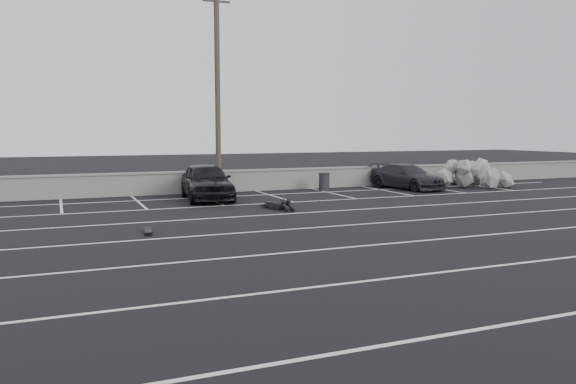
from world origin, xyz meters
name	(u,v)px	position (x,y,z in m)	size (l,w,h in m)	color
ground	(393,243)	(0.00, 0.00, 0.00)	(120.00, 120.00, 0.00)	black
seawall	(235,180)	(0.00, 14.00, 0.55)	(50.00, 0.45, 1.06)	gray
stall_lines	(318,219)	(-0.08, 4.41, 0.00)	(36.00, 20.05, 0.01)	silver
car_left	(207,181)	(-2.15, 11.22, 0.80)	(1.89, 4.69, 1.60)	black
car_right	(407,177)	(8.50, 11.79, 0.63)	(1.78, 4.37, 1.27)	black
utility_pole	(218,91)	(-1.06, 13.20, 4.80)	(1.26, 0.25, 9.47)	#4C4238
trash_bin	(324,182)	(4.19, 12.64, 0.45)	(0.61, 0.61, 0.89)	#252628
riprap_pile	(475,176)	(13.06, 11.98, 0.49)	(4.75, 3.88, 1.33)	#9E9C94
person	(275,203)	(-0.43, 7.52, 0.23)	(1.27, 2.39, 0.45)	black
skateboard	(148,231)	(-5.74, 3.92, 0.07)	(0.30, 0.79, 0.09)	black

